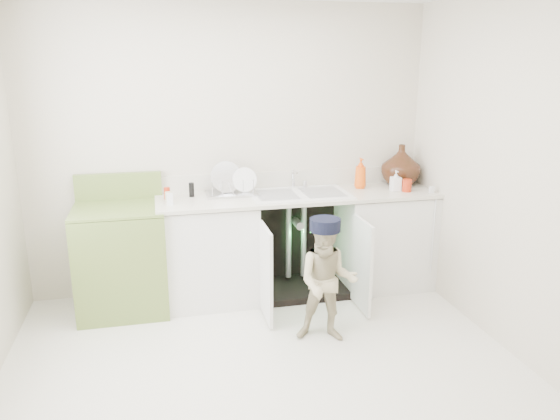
% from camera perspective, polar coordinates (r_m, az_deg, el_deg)
% --- Properties ---
extents(ground, '(3.50, 3.50, 0.00)m').
position_cam_1_polar(ground, '(3.85, -1.51, -16.22)').
color(ground, beige).
rests_on(ground, ground).
extents(room_shell, '(6.00, 5.50, 1.26)m').
position_cam_1_polar(room_shell, '(3.37, -1.66, 2.19)').
color(room_shell, beige).
rests_on(room_shell, ground).
extents(counter_run, '(2.44, 1.02, 1.27)m').
position_cam_1_polar(counter_run, '(4.85, 2.49, -3.04)').
color(counter_run, white).
rests_on(counter_run, ground).
extents(avocado_stove, '(0.71, 0.65, 1.10)m').
position_cam_1_polar(avocado_stove, '(4.68, -16.19, -4.75)').
color(avocado_stove, olive).
rests_on(avocado_stove, ground).
extents(repair_worker, '(0.53, 0.80, 0.93)m').
position_cam_1_polar(repair_worker, '(4.01, 4.96, -7.31)').
color(repair_worker, beige).
rests_on(repair_worker, ground).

